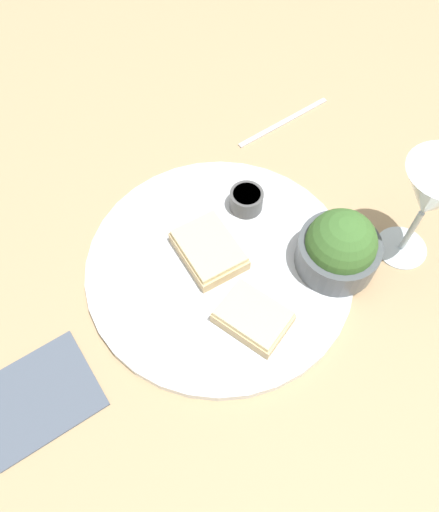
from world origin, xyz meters
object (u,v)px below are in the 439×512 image
Objects in this scene: cheese_toast_far at (253,317)px; sauce_ramekin at (246,199)px; cheese_toast_near at (208,250)px; fork at (284,121)px; wine_glass at (432,195)px; napkin at (37,397)px; salad_bowl at (339,248)px.

sauce_ramekin is at bearing 136.62° from cheese_toast_far.
cheese_toast_near is (0.02, -0.10, -0.00)m from sauce_ramekin.
sauce_ramekin is at bearing -65.11° from fork.
wine_glass is 0.92× the size of fork.
cheese_toast_near is 0.27m from napkin.
cheese_toast_far is (0.11, -0.03, -0.00)m from cheese_toast_near.
sauce_ramekin is (-0.15, -0.02, -0.02)m from salad_bowl.
cheese_toast_far is at bearing -43.38° from sauce_ramekin.
salad_bowl reaches higher than napkin.
napkin is at bearing -87.66° from sauce_ramekin.
sauce_ramekin is at bearing 102.46° from cheese_toast_near.
wine_glass is at bearing 74.21° from cheese_toast_far.
sauce_ramekin is 0.29× the size of wine_glass.
wine_glass is (0.20, 0.11, 0.09)m from sauce_ramekin.
cheese_toast_far reaches higher than napkin.
cheese_toast_far is (0.13, -0.12, -0.00)m from sauce_ramekin.
cheese_toast_near is 0.29m from fork.
salad_bowl is 0.70× the size of napkin.
napkin is 0.85× the size of fork.
napkin is (0.02, -0.37, -0.03)m from sauce_ramekin.
cheese_toast_near is 0.72× the size of napkin.
fork is (-0.10, 0.54, -0.00)m from napkin.
wine_glass reaches higher than napkin.
sauce_ramekin is 0.19m from fork.
cheese_toast_near is (-0.13, -0.11, -0.02)m from salad_bowl.
salad_bowl is 1.13× the size of cheese_toast_far.
sauce_ramekin is 0.26× the size of fork.
cheese_toast_far is 0.53× the size of fork.
salad_bowl is 0.65× the size of wine_glass.
cheese_toast_near is at bearing -130.28° from wine_glass.
sauce_ramekin is 0.50× the size of cheese_toast_far.
cheese_toast_far is 0.26m from wine_glass.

